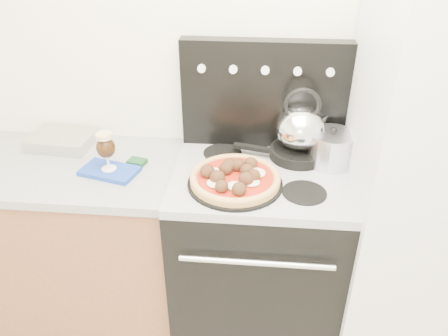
# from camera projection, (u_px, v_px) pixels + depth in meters

# --- Properties ---
(room_shell) EXTENTS (3.52, 3.01, 2.52)m
(room_shell) POSITION_uv_depth(u_px,v_px,m) (223.00, 247.00, 0.98)
(room_shell) COLOR beige
(room_shell) RESTS_ON ground
(base_cabinet) EXTENTS (1.45, 0.60, 0.86)m
(base_cabinet) POSITION_uv_depth(u_px,v_px,m) (43.00, 240.00, 2.26)
(base_cabinet) COLOR brown
(base_cabinet) RESTS_ON ground
(countertop) EXTENTS (1.48, 0.63, 0.04)m
(countertop) POSITION_uv_depth(u_px,v_px,m) (22.00, 165.00, 2.03)
(countertop) COLOR #9E9E9E
(countertop) RESTS_ON base_cabinet
(stove_body) EXTENTS (0.76, 0.65, 0.88)m
(stove_body) POSITION_uv_depth(u_px,v_px,m) (256.00, 255.00, 2.15)
(stove_body) COLOR black
(stove_body) RESTS_ON ground
(cooktop) EXTENTS (0.76, 0.65, 0.04)m
(cooktop) POSITION_uv_depth(u_px,v_px,m) (260.00, 176.00, 1.91)
(cooktop) COLOR #ADADB2
(cooktop) RESTS_ON stove_body
(backguard) EXTENTS (0.76, 0.08, 0.50)m
(backguard) POSITION_uv_depth(u_px,v_px,m) (264.00, 94.00, 2.01)
(backguard) COLOR black
(backguard) RESTS_ON cooktop
(fridge) EXTENTS (0.64, 0.68, 1.90)m
(fridge) POSITION_uv_depth(u_px,v_px,m) (430.00, 177.00, 1.81)
(fridge) COLOR silver
(fridge) RESTS_ON ground
(foil_sheet) EXTENTS (0.31, 0.24, 0.06)m
(foil_sheet) POSITION_uv_depth(u_px,v_px,m) (62.00, 140.00, 2.14)
(foil_sheet) COLOR silver
(foil_sheet) RESTS_ON countertop
(oven_mitt) EXTENTS (0.27, 0.20, 0.02)m
(oven_mitt) POSITION_uv_depth(u_px,v_px,m) (109.00, 171.00, 1.92)
(oven_mitt) COLOR #1D40AB
(oven_mitt) RESTS_ON countertop
(beer_glass) EXTENTS (0.10, 0.10, 0.18)m
(beer_glass) POSITION_uv_depth(u_px,v_px,m) (106.00, 151.00, 1.87)
(beer_glass) COLOR black
(beer_glass) RESTS_ON oven_mitt
(pizza_pan) EXTENTS (0.44, 0.44, 0.01)m
(pizza_pan) POSITION_uv_depth(u_px,v_px,m) (235.00, 183.00, 1.81)
(pizza_pan) COLOR black
(pizza_pan) RESTS_ON cooktop
(pizza) EXTENTS (0.44, 0.44, 0.05)m
(pizza) POSITION_uv_depth(u_px,v_px,m) (235.00, 177.00, 1.79)
(pizza) COLOR #C07F49
(pizza) RESTS_ON pizza_pan
(skillet) EXTENTS (0.31, 0.31, 0.05)m
(skillet) POSITION_uv_depth(u_px,v_px,m) (298.00, 153.00, 2.00)
(skillet) COLOR black
(skillet) RESTS_ON cooktop
(tea_kettle) EXTENTS (0.25, 0.25, 0.24)m
(tea_kettle) POSITION_uv_depth(u_px,v_px,m) (301.00, 124.00, 1.93)
(tea_kettle) COLOR white
(tea_kettle) RESTS_ON skillet
(stock_pot) EXTENTS (0.24, 0.24, 0.14)m
(stock_pot) POSITION_uv_depth(u_px,v_px,m) (331.00, 150.00, 1.92)
(stock_pot) COLOR silver
(stock_pot) RESTS_ON cooktop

